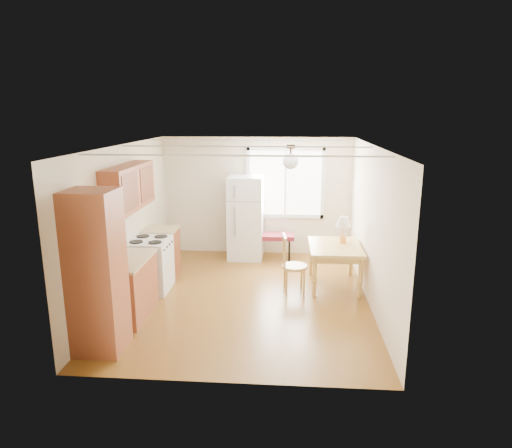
# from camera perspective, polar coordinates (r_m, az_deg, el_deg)

# --- Properties ---
(room_shell) EXTENTS (4.60, 5.60, 2.62)m
(room_shell) POSITION_cam_1_polar(r_m,az_deg,el_deg) (7.32, -1.28, -0.03)
(room_shell) COLOR #583512
(room_shell) RESTS_ON ground
(kitchen_run) EXTENTS (0.65, 3.40, 2.20)m
(kitchen_run) POSITION_cam_1_polar(r_m,az_deg,el_deg) (7.21, -15.50, -4.15)
(kitchen_run) COLOR brown
(kitchen_run) RESTS_ON ground
(window_unit) EXTENTS (1.64, 0.05, 1.51)m
(window_unit) POSITION_cam_1_polar(r_m,az_deg,el_deg) (9.66, 3.70, 5.16)
(window_unit) COLOR white
(window_unit) RESTS_ON room_shell
(pendant_light) EXTENTS (0.26, 0.26, 0.40)m
(pendant_light) POSITION_cam_1_polar(r_m,az_deg,el_deg) (7.52, 4.35, 7.93)
(pendant_light) COLOR #301E15
(pendant_light) RESTS_ON room_shell
(refrigerator) EXTENTS (0.71, 0.74, 1.73)m
(refrigerator) POSITION_cam_1_polar(r_m,az_deg,el_deg) (9.49, -1.32, 0.81)
(refrigerator) COLOR white
(refrigerator) RESTS_ON ground
(bench) EXTENTS (1.16, 0.45, 0.53)m
(bench) POSITION_cam_1_polar(r_m,az_deg,el_deg) (9.50, 1.31, -1.63)
(bench) COLOR maroon
(bench) RESTS_ON ground
(dining_table) EXTENTS (0.91, 1.20, 0.74)m
(dining_table) POSITION_cam_1_polar(r_m,az_deg,el_deg) (8.10, 9.82, -3.35)
(dining_table) COLOR #B68F46
(dining_table) RESTS_ON ground
(chair) EXTENTS (0.45, 0.44, 0.99)m
(chair) POSITION_cam_1_polar(r_m,az_deg,el_deg) (7.76, 4.16, -4.50)
(chair) COLOR #B68F46
(chair) RESTS_ON ground
(table_lamp) EXTENTS (0.27, 0.27, 0.48)m
(table_lamp) POSITION_cam_1_polar(r_m,az_deg,el_deg) (8.17, 10.90, 0.02)
(table_lamp) COLOR #CA8740
(table_lamp) RESTS_ON dining_table
(coffee_maker) EXTENTS (0.22, 0.26, 0.35)m
(coffee_maker) POSITION_cam_1_polar(r_m,az_deg,el_deg) (6.55, -17.63, -4.41)
(coffee_maker) COLOR black
(coffee_maker) RESTS_ON kitchen_run
(kettle) EXTENTS (0.13, 0.13, 0.25)m
(kettle) POSITION_cam_1_polar(r_m,az_deg,el_deg) (7.01, -16.38, -3.33)
(kettle) COLOR red
(kettle) RESTS_ON kitchen_run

